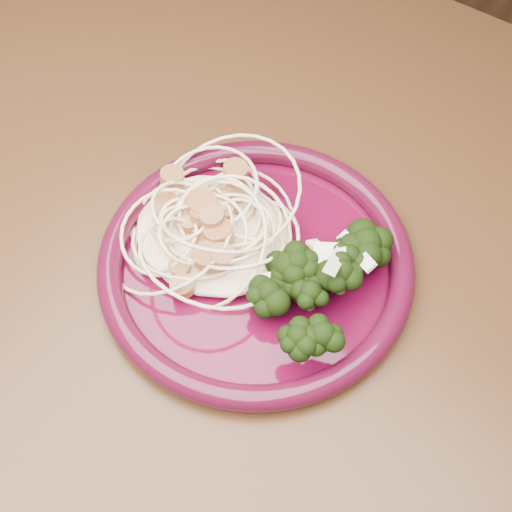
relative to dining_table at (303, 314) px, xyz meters
name	(u,v)px	position (x,y,z in m)	size (l,w,h in m)	color
dining_table	(303,314)	(0.00, 0.00, 0.00)	(1.20, 0.80, 0.75)	#472814
dinner_plate	(256,262)	(-0.03, -0.04, 0.11)	(0.29, 0.29, 0.02)	#46051D
spaghetti_pile	(213,226)	(-0.08, -0.03, 0.12)	(0.15, 0.13, 0.03)	beige
scallop_cluster	(211,199)	(-0.08, -0.03, 0.16)	(0.13, 0.13, 0.04)	#A76D3E
broccoli_pile	(312,285)	(0.03, -0.04, 0.13)	(0.09, 0.14, 0.05)	black
onion_garnish	(315,264)	(0.03, -0.04, 0.16)	(0.06, 0.09, 0.06)	#EDEBC7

